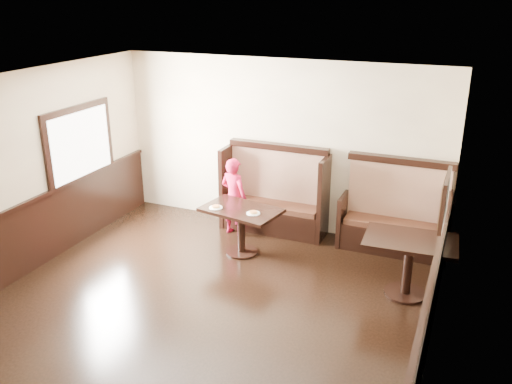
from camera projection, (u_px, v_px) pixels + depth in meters
The scene contains 9 objects.
ground at pixel (174, 338), 6.29m from camera, with size 7.00×7.00×0.00m, color black.
room_shell at pixel (162, 271), 6.40m from camera, with size 7.00×7.00×7.00m.
booth_main at pixel (275, 200), 8.95m from camera, with size 1.75×0.72×1.45m.
booth_neighbor at pixel (394, 221), 8.26m from camera, with size 1.65×0.72×1.45m.
table_main at pixel (241, 219), 8.12m from camera, with size 1.25×0.91×0.73m.
table_neighbor at pixel (409, 253), 6.97m from camera, with size 1.20×0.82×0.81m.
child at pixel (234, 197), 8.73m from camera, with size 0.47×0.31×1.30m, color #B41337.
pizza_plate_left at pixel (216, 207), 8.08m from camera, with size 0.20×0.20×0.04m.
pizza_plate_right at pixel (253, 213), 7.87m from camera, with size 0.20×0.20×0.04m.
Camera 1 is at (2.91, -4.51, 3.80)m, focal length 38.00 mm.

